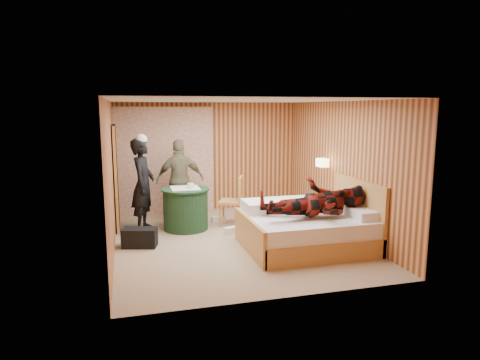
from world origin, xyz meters
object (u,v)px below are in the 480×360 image
object	(u,v)px
chair_far	(181,195)
chair_near	(235,197)
duffel_bag	(140,238)
bed	(308,228)
woman_standing	(143,185)
wall_lamp	(323,163)
man_at_table	(180,180)
round_table	(186,208)
nightstand	(322,215)
man_on_bed	(317,192)

from	to	relation	value
chair_far	chair_near	size ratio (longest dim) A/B	0.92
chair_near	duffel_bag	size ratio (longest dim) A/B	1.74
bed	woman_standing	world-z (taller)	woman_standing
wall_lamp	bed	distance (m)	1.72
chair_near	man_at_table	distance (m)	1.29
wall_lamp	round_table	world-z (taller)	wall_lamp
bed	nightstand	bearing A→B (deg)	53.35
nightstand	round_table	distance (m)	2.72
man_at_table	nightstand	bearing A→B (deg)	149.45
duffel_bag	man_at_table	bearing A→B (deg)	76.39
chair_near	man_on_bed	world-z (taller)	man_on_bed
round_table	woman_standing	bearing A→B (deg)	168.89
chair_near	duffel_bag	distance (m)	2.20
wall_lamp	chair_near	xyz separation A→B (m)	(-1.66, 0.53, -0.72)
wall_lamp	man_at_table	world-z (taller)	man_at_table
wall_lamp	nightstand	xyz separation A→B (m)	(-0.04, -0.15, -1.03)
bed	duffel_bag	bearing A→B (deg)	164.76
bed	man_on_bed	world-z (taller)	man_on_bed
wall_lamp	chair_far	bearing A→B (deg)	155.27
duffel_bag	man_on_bed	xyz separation A→B (m)	(2.83, -0.99, 0.84)
man_on_bed	woman_standing	bearing A→B (deg)	142.85
man_at_table	round_table	bearing A→B (deg)	87.86
bed	man_at_table	bearing A→B (deg)	127.48
round_table	duffel_bag	xyz separation A→B (m)	(-0.92, -0.90, -0.26)
round_table	duffel_bag	size ratio (longest dim) A/B	1.63
nightstand	man_on_bed	distance (m)	1.62
bed	man_on_bed	xyz separation A→B (m)	(0.03, -0.23, 0.67)
round_table	woman_standing	world-z (taller)	woman_standing
nightstand	chair_far	size ratio (longest dim) A/B	0.59
man_at_table	man_on_bed	world-z (taller)	man_on_bed
duffel_bag	nightstand	bearing A→B (deg)	19.32
chair_far	woman_standing	world-z (taller)	woman_standing
wall_lamp	chair_far	xyz separation A→B (m)	(-2.67, 1.23, -0.76)
round_table	chair_far	world-z (taller)	chair_far
duffel_bag	man_at_table	world-z (taller)	man_at_table
chair_far	chair_near	distance (m)	1.23
woman_standing	man_at_table	distance (m)	1.02
chair_far	duffel_bag	bearing A→B (deg)	-113.14
duffel_bag	man_on_bed	distance (m)	3.11
chair_far	bed	bearing A→B (deg)	-45.48
wall_lamp	chair_far	size ratio (longest dim) A/B	0.28
chair_near	man_on_bed	distance (m)	2.16
chair_far	woman_standing	distance (m)	1.06
nightstand	chair_far	world-z (taller)	chair_far
round_table	woman_standing	distance (m)	0.94
man_on_bed	round_table	bearing A→B (deg)	135.22
nightstand	man_at_table	world-z (taller)	man_at_table
wall_lamp	chair_far	world-z (taller)	wall_lamp
nightstand	man_at_table	distance (m)	3.05
nightstand	woman_standing	xyz separation A→B (m)	(-3.43, 0.80, 0.63)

